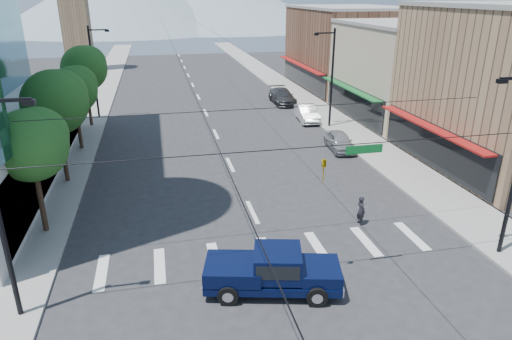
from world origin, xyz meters
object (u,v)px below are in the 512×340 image
object	(u,v)px
pickup_truck	(272,270)
parked_car_far	(282,96)
parked_car_mid	(307,113)
pedestrian	(361,210)
parked_car_near	(340,141)

from	to	relation	value
pickup_truck	parked_car_far	world-z (taller)	pickup_truck
pickup_truck	parked_car_mid	xyz separation A→B (m)	(10.14, 26.03, -0.23)
parked_car_mid	pedestrian	bearing A→B (deg)	-95.35
pickup_truck	parked_car_far	distance (m)	35.37
pickup_truck	parked_car_mid	distance (m)	27.94
pickup_truck	pedestrian	distance (m)	7.87
pickup_truck	parked_car_near	distance (m)	19.67
pedestrian	parked_car_near	distance (m)	12.73
parked_car_near	parked_car_far	bearing A→B (deg)	94.63
pickup_truck	pedestrian	world-z (taller)	pickup_truck
parked_car_mid	parked_car_far	distance (m)	7.95
pickup_truck	pedestrian	size ratio (longest dim) A/B	3.70
pedestrian	parked_car_far	bearing A→B (deg)	-16.62
parked_car_mid	pickup_truck	bearing A→B (deg)	-106.21
parked_car_mid	parked_car_far	world-z (taller)	parked_car_far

